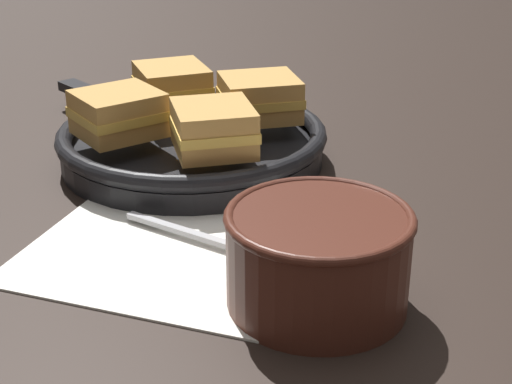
% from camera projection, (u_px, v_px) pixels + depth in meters
% --- Properties ---
extents(ground_plane, '(4.00, 4.00, 0.00)m').
position_uv_depth(ground_plane, '(227.00, 229.00, 0.71)').
color(ground_plane, black).
extents(napkin, '(0.29, 0.24, 0.00)m').
position_uv_depth(napkin, '(200.00, 245.00, 0.68)').
color(napkin, white).
rests_on(napkin, ground_plane).
extents(soup_bowl, '(0.14, 0.14, 0.08)m').
position_uv_depth(soup_bowl, '(318.00, 253.00, 0.58)').
color(soup_bowl, '#4C2319').
rests_on(soup_bowl, ground_plane).
extents(spoon, '(0.18, 0.06, 0.01)m').
position_uv_depth(spoon, '(241.00, 249.00, 0.66)').
color(spoon, '#B7B7BC').
rests_on(spoon, napkin).
extents(skillet, '(0.39, 0.29, 0.04)m').
position_uv_depth(skillet, '(191.00, 143.00, 0.86)').
color(skillet, black).
rests_on(skillet, ground_plane).
extents(sandwich_near_left, '(0.11, 0.11, 0.05)m').
position_uv_depth(sandwich_near_left, '(260.00, 98.00, 0.86)').
color(sandwich_near_left, '#C18E47').
rests_on(sandwich_near_left, skillet).
extents(sandwich_near_right, '(0.11, 0.11, 0.05)m').
position_uv_depth(sandwich_near_right, '(172.00, 86.00, 0.90)').
color(sandwich_near_right, '#C18E47').
rests_on(sandwich_near_right, skillet).
extents(sandwich_far_left, '(0.11, 0.11, 0.05)m').
position_uv_depth(sandwich_far_left, '(118.00, 113.00, 0.81)').
color(sandwich_far_left, '#C18E47').
rests_on(sandwich_far_left, skillet).
extents(sandwich_far_right, '(0.11, 0.11, 0.05)m').
position_uv_depth(sandwich_far_right, '(213.00, 128.00, 0.77)').
color(sandwich_far_right, '#C18E47').
rests_on(sandwich_far_right, skillet).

